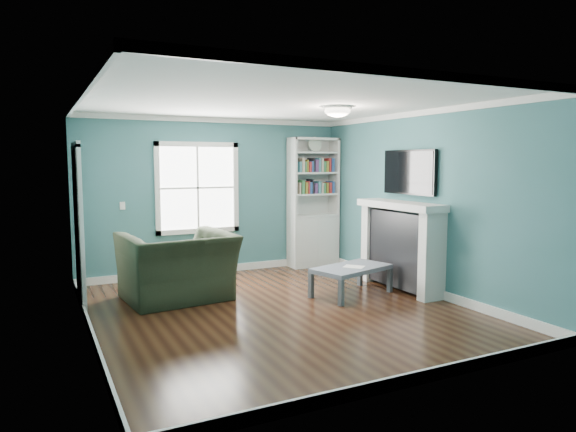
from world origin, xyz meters
name	(u,v)px	position (x,y,z in m)	size (l,w,h in m)	color
floor	(279,310)	(0.00, 0.00, 0.00)	(5.00, 5.00, 0.00)	black
room_walls	(279,186)	(0.00, 0.00, 1.58)	(5.00, 5.00, 5.00)	#346969
trim	(279,213)	(0.00, 0.00, 1.24)	(4.50, 5.00, 2.60)	white
window	(198,188)	(-0.30, 2.49, 1.45)	(1.40, 0.06, 1.50)	white
bookshelf	(313,215)	(1.77, 2.30, 0.92)	(0.90, 0.35, 2.31)	silver
fireplace	(401,247)	(2.08, 0.20, 0.64)	(0.44, 1.58, 1.30)	black
tv	(409,172)	(2.20, 0.20, 1.72)	(0.06, 1.10, 0.65)	black
door	(78,224)	(-2.22, 1.40, 1.07)	(0.12, 0.98, 2.17)	silver
ceiling_fixture	(338,110)	(0.90, 0.10, 2.55)	(0.38, 0.38, 0.15)	white
light_switch	(122,206)	(-1.50, 2.48, 1.20)	(0.08, 0.01, 0.12)	white
recliner	(177,255)	(-1.01, 1.08, 0.61)	(1.40, 0.91, 1.23)	black
coffee_table	(351,270)	(1.25, 0.25, 0.36)	(1.25, 0.90, 0.41)	#434B51
paper_sheet	(354,267)	(1.26, 0.21, 0.41)	(0.22, 0.28, 0.00)	white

